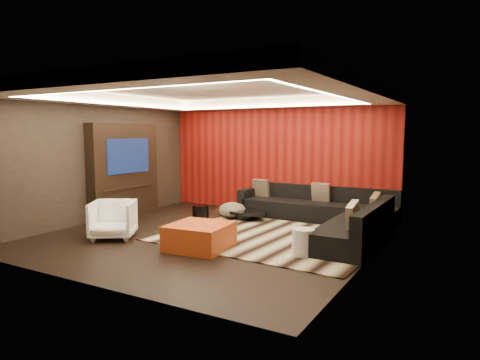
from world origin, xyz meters
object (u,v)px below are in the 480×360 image
Objects in this scene: white_side_table at (303,243)px; sectional_sofa at (329,215)px; coffee_table at (245,214)px; armchair at (113,220)px; orange_ottoman at (200,236)px; drum_stool at (201,215)px.

sectional_sofa is (-0.30, 2.24, 0.04)m from white_side_table.
armchair is at bearing -115.21° from coffee_table.
sectional_sofa is at bearing 9.49° from armchair.
coffee_table is 2.60m from orange_ottoman.
armchair is 4.37m from sectional_sofa.
sectional_sofa reaches higher than orange_ottoman.
white_side_table is 0.12× the size of sectional_sofa.
drum_stool is at bearing -117.99° from coffee_table.
orange_ottoman is 1.85m from armchair.
coffee_table is 1.23× the size of orange_ottoman.
coffee_table is 2.67× the size of white_side_table.
armchair is at bearing -137.85° from sectional_sofa.
sectional_sofa is at bearing 62.61° from orange_ottoman.
drum_stool is 2.97m from white_side_table.
white_side_table is 3.61m from armchair.
white_side_table is at bearing -21.23° from drum_stool.
orange_ottoman reaches higher than coffee_table.
white_side_table is 1.77m from orange_ottoman.
drum_stool reaches higher than orange_ottoman.
armchair is (-1.30, -2.76, 0.24)m from coffee_table.
orange_ottoman is at bearing -117.39° from sectional_sofa.
coffee_table is 0.33× the size of sectional_sofa.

